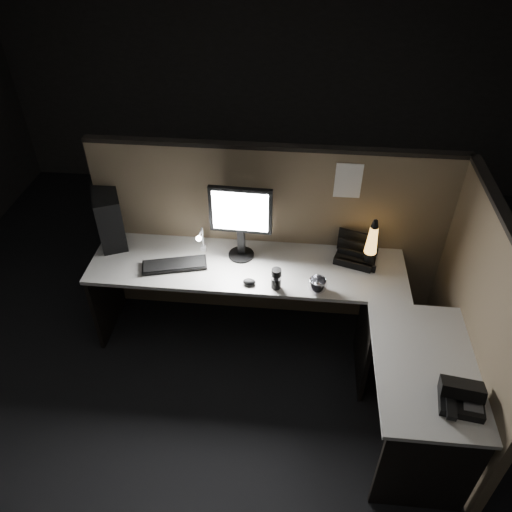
# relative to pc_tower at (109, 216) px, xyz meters

# --- Properties ---
(floor) EXTENTS (6.00, 6.00, 0.00)m
(floor) POSITION_rel_pc_tower_xyz_m (1.22, -0.82, -0.94)
(floor) COLOR black
(floor) RESTS_ON ground
(room_shell) EXTENTS (6.00, 6.00, 6.00)m
(room_shell) POSITION_rel_pc_tower_xyz_m (1.22, -0.82, 0.68)
(room_shell) COLOR silver
(room_shell) RESTS_ON ground
(partition_back) EXTENTS (2.66, 0.06, 1.50)m
(partition_back) POSITION_rel_pc_tower_xyz_m (1.22, 0.11, -0.19)
(partition_back) COLOR brown
(partition_back) RESTS_ON ground
(partition_right) EXTENTS (0.06, 1.66, 1.50)m
(partition_right) POSITION_rel_pc_tower_xyz_m (2.55, -0.72, -0.19)
(partition_right) COLOR brown
(partition_right) RESTS_ON ground
(desk) EXTENTS (2.60, 1.60, 0.73)m
(desk) POSITION_rel_pc_tower_xyz_m (1.40, -0.57, -0.36)
(desk) COLOR #B0ACA6
(desk) RESTS_ON ground
(pc_tower) EXTENTS (0.33, 0.44, 0.43)m
(pc_tower) POSITION_rel_pc_tower_xyz_m (0.00, 0.00, 0.00)
(pc_tower) COLOR black
(pc_tower) RESTS_ON desk
(monitor) EXTENTS (0.45, 0.19, 0.57)m
(monitor) POSITION_rel_pc_tower_xyz_m (1.01, -0.10, 0.13)
(monitor) COLOR black
(monitor) RESTS_ON desk
(keyboard) EXTENTS (0.49, 0.27, 0.02)m
(keyboard) POSITION_rel_pc_tower_xyz_m (0.55, -0.28, -0.20)
(keyboard) COLOR black
(keyboard) RESTS_ON desk
(mouse) EXTENTS (0.10, 0.07, 0.04)m
(mouse) POSITION_rel_pc_tower_xyz_m (1.11, -0.42, -0.19)
(mouse) COLOR black
(mouse) RESTS_ON desk
(clip_lamp) EXTENTS (0.04, 0.17, 0.22)m
(clip_lamp) POSITION_rel_pc_tower_xyz_m (0.72, -0.13, -0.09)
(clip_lamp) COLOR silver
(clip_lamp) RESTS_ON desk
(organizer) EXTENTS (0.34, 0.31, 0.21)m
(organizer) POSITION_rel_pc_tower_xyz_m (1.86, -0.06, -0.16)
(organizer) COLOR black
(organizer) RESTS_ON desk
(lava_lamp) EXTENTS (0.11, 0.11, 0.40)m
(lava_lamp) POSITION_rel_pc_tower_xyz_m (1.94, -0.14, -0.05)
(lava_lamp) COLOR black
(lava_lamp) RESTS_ON desk
(travel_mug) EXTENTS (0.07, 0.07, 0.16)m
(travel_mug) POSITION_rel_pc_tower_xyz_m (1.30, -0.44, -0.13)
(travel_mug) COLOR black
(travel_mug) RESTS_ON desk
(steel_mug) EXTENTS (0.15, 0.15, 0.10)m
(steel_mug) POSITION_rel_pc_tower_xyz_m (1.58, -0.45, -0.16)
(steel_mug) COLOR #BCBBC3
(steel_mug) RESTS_ON desk
(figurine) EXTENTS (0.06, 0.06, 0.06)m
(figurine) POSITION_rel_pc_tower_xyz_m (1.84, -0.00, -0.16)
(figurine) COLOR #FFAB28
(figurine) RESTS_ON desk
(pinned_paper) EXTENTS (0.19, 0.00, 0.27)m
(pinned_paper) POSITION_rel_pc_tower_xyz_m (1.75, 0.08, 0.36)
(pinned_paper) COLOR white
(pinned_paper) RESTS_ON partition_back
(desk_phone) EXTENTS (0.25, 0.26, 0.14)m
(desk_phone) POSITION_rel_pc_tower_xyz_m (2.35, -1.27, -0.16)
(desk_phone) COLOR black
(desk_phone) RESTS_ON desk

